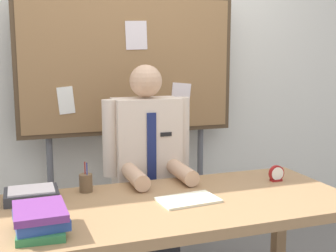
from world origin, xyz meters
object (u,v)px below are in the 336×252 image
(paper_tray, at_px, (31,194))
(open_notebook, at_px, (188,200))
(person, at_px, (147,186))
(desk_clock, at_px, (276,174))
(desk, at_px, (179,217))
(pen_holder, at_px, (86,183))
(book_stack, at_px, (41,220))
(bulletin_board, at_px, (129,68))

(paper_tray, bearing_deg, open_notebook, -20.45)
(person, relative_size, desk_clock, 15.26)
(desk_clock, bearing_deg, open_notebook, -165.72)
(desk, bearing_deg, pen_holder, 144.52)
(open_notebook, distance_m, paper_tray, 0.78)
(desk_clock, relative_size, paper_tray, 0.35)
(open_notebook, bearing_deg, book_stack, -167.53)
(paper_tray, bearing_deg, pen_holder, 8.98)
(book_stack, bearing_deg, paper_tray, 93.02)
(desk_clock, height_order, pen_holder, pen_holder)
(bulletin_board, bearing_deg, desk_clock, -52.60)
(bulletin_board, xyz_separation_m, book_stack, (-0.67, -1.16, -0.58))
(desk_clock, bearing_deg, bulletin_board, 127.40)
(book_stack, distance_m, pen_holder, 0.54)
(person, xyz_separation_m, pen_holder, (-0.42, -0.27, 0.14))
(desk, xyz_separation_m, pen_holder, (-0.42, 0.30, 0.13))
(book_stack, relative_size, desk_clock, 3.08)
(bulletin_board, bearing_deg, desk, -90.00)
(bulletin_board, relative_size, open_notebook, 6.39)
(person, bearing_deg, desk, -90.00)
(bulletin_board, height_order, pen_holder, bulletin_board)
(desk, height_order, book_stack, book_stack)
(desk, height_order, bulletin_board, bulletin_board)
(desk, distance_m, desk_clock, 0.67)
(person, bearing_deg, open_notebook, -86.22)
(desk, bearing_deg, book_stack, -165.23)
(desk, xyz_separation_m, paper_tray, (-0.70, 0.25, 0.11))
(bulletin_board, height_order, desk_clock, bulletin_board)
(open_notebook, xyz_separation_m, pen_holder, (-0.46, 0.32, 0.04))
(open_notebook, bearing_deg, desk_clock, 14.28)
(desk_clock, distance_m, pen_holder, 1.08)
(book_stack, height_order, desk_clock, book_stack)
(desk, relative_size, bulletin_board, 0.93)
(desk_clock, bearing_deg, person, 145.99)
(desk, height_order, person, person)
(bulletin_board, xyz_separation_m, paper_tray, (-0.70, -0.73, -0.60))
(open_notebook, bearing_deg, bulletin_board, 92.23)
(book_stack, distance_m, open_notebook, 0.73)
(book_stack, relative_size, pen_holder, 1.77)
(bulletin_board, bearing_deg, paper_tray, -133.74)
(desk, xyz_separation_m, book_stack, (-0.67, -0.18, 0.14))
(person, bearing_deg, paper_tray, -155.49)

